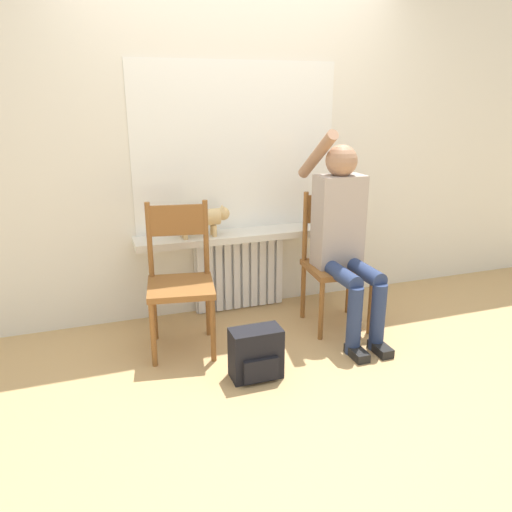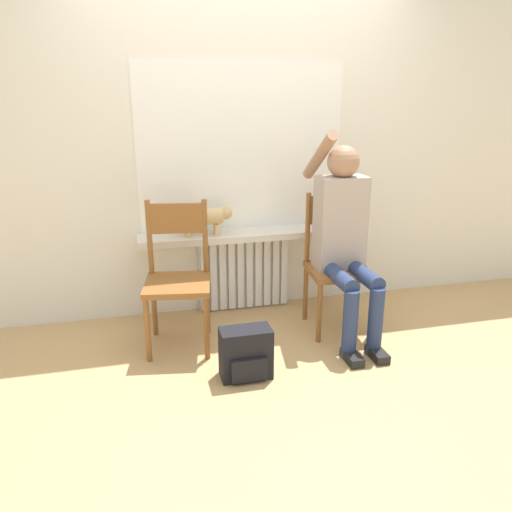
% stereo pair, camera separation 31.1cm
% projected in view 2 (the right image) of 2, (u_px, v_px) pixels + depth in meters
% --- Properties ---
extents(ground_plane, '(12.00, 12.00, 0.00)m').
position_uv_depth(ground_plane, '(286.00, 381.00, 3.04)').
color(ground_plane, tan).
extents(wall_with_window, '(7.00, 0.06, 2.70)m').
position_uv_depth(wall_with_window, '(241.00, 138.00, 3.76)').
color(wall_with_window, white).
rests_on(wall_with_window, ground_plane).
extents(radiator, '(0.72, 0.08, 0.61)m').
position_uv_depth(radiator, '(244.00, 272.00, 4.01)').
color(radiator, white).
rests_on(radiator, ground_plane).
extents(windowsill, '(1.64, 0.28, 0.05)m').
position_uv_depth(windowsill, '(246.00, 235.00, 3.82)').
color(windowsill, silver).
rests_on(windowsill, radiator).
extents(window_glass, '(1.57, 0.01, 1.24)m').
position_uv_depth(window_glass, '(242.00, 148.00, 3.75)').
color(window_glass, white).
rests_on(window_glass, windowsill).
extents(chair_left, '(0.49, 0.49, 0.99)m').
position_uv_depth(chair_left, '(178.00, 275.00, 3.35)').
color(chair_left, brown).
rests_on(chair_left, ground_plane).
extents(chair_right, '(0.46, 0.46, 0.99)m').
position_uv_depth(chair_right, '(337.00, 262.00, 3.62)').
color(chair_right, brown).
rests_on(chair_right, ground_plane).
extents(person, '(0.36, 0.99, 1.45)m').
position_uv_depth(person, '(345.00, 233.00, 3.44)').
color(person, navy).
rests_on(person, ground_plane).
extents(cat, '(0.54, 0.12, 0.24)m').
position_uv_depth(cat, '(205.00, 217.00, 3.67)').
color(cat, '#DBB77A').
rests_on(cat, windowsill).
extents(backpack, '(0.31, 0.20, 0.32)m').
position_uv_depth(backpack, '(246.00, 354.00, 3.04)').
color(backpack, black).
rests_on(backpack, ground_plane).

